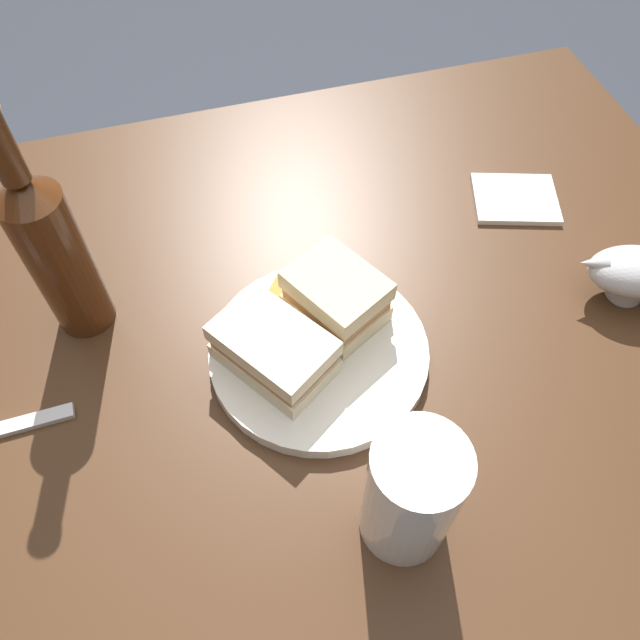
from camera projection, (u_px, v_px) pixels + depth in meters
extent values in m
plane|color=#333842|center=(321.00, 519.00, 1.37)|extent=(6.00, 6.00, 0.00)
cube|color=#422816|center=(321.00, 447.00, 1.05)|extent=(1.10, 0.83, 0.77)
cylinder|color=silver|center=(319.00, 353.00, 0.70)|extent=(0.24, 0.24, 0.02)
cube|color=beige|center=(336.00, 307.00, 0.70)|extent=(0.12, 0.13, 0.02)
cube|color=#B27A4C|center=(336.00, 297.00, 0.69)|extent=(0.11, 0.12, 0.02)
cube|color=beige|center=(337.00, 285.00, 0.67)|extent=(0.12, 0.13, 0.02)
cube|color=beige|center=(275.00, 358.00, 0.67)|extent=(0.13, 0.15, 0.02)
cube|color=#B27A4C|center=(274.00, 349.00, 0.66)|extent=(0.13, 0.14, 0.01)
cube|color=beige|center=(273.00, 340.00, 0.64)|extent=(0.13, 0.15, 0.02)
cube|color=gold|center=(322.00, 302.00, 0.71)|extent=(0.04, 0.02, 0.02)
cube|color=gold|center=(263.00, 324.00, 0.70)|extent=(0.06, 0.04, 0.01)
cube|color=#B77F33|center=(279.00, 331.00, 0.69)|extent=(0.04, 0.06, 0.02)
cube|color=#B77F33|center=(276.00, 297.00, 0.72)|extent=(0.05, 0.06, 0.01)
cube|color=#AD702D|center=(262.00, 330.00, 0.69)|extent=(0.06, 0.02, 0.02)
cube|color=gold|center=(254.00, 345.00, 0.68)|extent=(0.05, 0.03, 0.02)
cylinder|color=white|center=(411.00, 495.00, 0.53)|extent=(0.08, 0.08, 0.15)
cylinder|color=#C67014|center=(408.00, 504.00, 0.55)|extent=(0.07, 0.07, 0.11)
cylinder|color=#B7B7BC|center=(626.00, 289.00, 0.75)|extent=(0.04, 0.04, 0.02)
ellipsoid|color=#B7B7BC|center=(637.00, 272.00, 0.72)|extent=(0.13, 0.10, 0.05)
ellipsoid|color=#381E0F|center=(639.00, 268.00, 0.72)|extent=(0.11, 0.09, 0.02)
cone|color=#B7B7BC|center=(593.00, 263.00, 0.71)|extent=(0.04, 0.03, 0.02)
cylinder|color=#47230F|center=(62.00, 264.00, 0.66)|extent=(0.06, 0.06, 0.19)
cone|color=#47230F|center=(22.00, 189.00, 0.57)|extent=(0.06, 0.06, 0.02)
cylinder|color=#47230F|center=(0.00, 147.00, 0.53)|extent=(0.03, 0.03, 0.07)
cube|color=silver|center=(515.00, 199.00, 0.84)|extent=(0.13, 0.12, 0.01)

